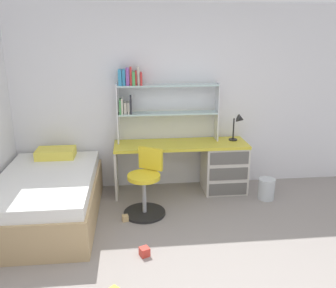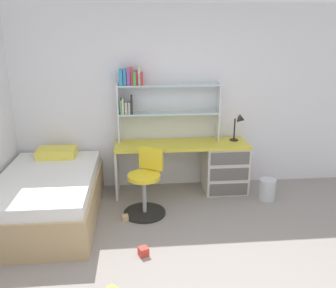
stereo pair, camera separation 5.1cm
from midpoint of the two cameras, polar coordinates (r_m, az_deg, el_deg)
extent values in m
cube|color=silver|center=(5.05, 0.67, 7.29)|extent=(5.44, 0.06, 2.56)
cube|color=gold|center=(4.89, 1.79, -0.10)|extent=(1.83, 0.53, 0.04)
cube|color=beige|center=(5.12, 8.67, -3.71)|extent=(0.59, 0.50, 0.68)
cube|color=beige|center=(4.97, -8.60, -4.36)|extent=(0.03, 0.48, 0.68)
cube|color=#5E5B57|center=(4.97, 9.29, -7.18)|extent=(0.53, 0.01, 0.17)
cube|color=#5E5B57|center=(4.89, 9.42, -4.77)|extent=(0.53, 0.01, 0.17)
cube|color=#5E5B57|center=(4.81, 9.55, -2.28)|extent=(0.53, 0.01, 0.17)
cube|color=silver|center=(4.88, -8.41, 4.86)|extent=(0.02, 0.22, 0.81)
cube|color=silver|center=(5.01, 7.57, 5.21)|extent=(0.02, 0.22, 0.81)
cube|color=silver|center=(4.90, -0.31, 4.97)|extent=(1.36, 0.22, 0.02)
cube|color=silver|center=(4.84, -0.32, 9.42)|extent=(1.36, 0.22, 0.02)
cube|color=#4CA559|center=(4.86, -7.97, 5.97)|extent=(0.02, 0.19, 0.19)
cube|color=beige|center=(4.86, -7.67, 6.11)|extent=(0.02, 0.19, 0.21)
cube|color=beige|center=(4.86, -7.16, 5.78)|extent=(0.04, 0.13, 0.15)
cube|color=beige|center=(4.86, -6.67, 5.83)|extent=(0.02, 0.19, 0.16)
cube|color=#26262D|center=(4.85, -6.30, 6.30)|extent=(0.02, 0.18, 0.24)
cube|color=#338CBF|center=(4.80, -8.03, 10.55)|extent=(0.04, 0.19, 0.20)
cube|color=#338CBF|center=(4.80, -7.43, 10.59)|extent=(0.04, 0.15, 0.21)
cube|color=purple|center=(4.80, -6.82, 10.71)|extent=(0.04, 0.16, 0.22)
cube|color=red|center=(4.80, -6.31, 10.79)|extent=(0.03, 0.16, 0.23)
cube|color=#4CA559|center=(4.80, -5.85, 10.44)|extent=(0.03, 0.20, 0.17)
cube|color=red|center=(4.80, -5.48, 10.52)|extent=(0.02, 0.13, 0.18)
cube|color=beige|center=(4.80, -5.09, 10.83)|extent=(0.03, 0.14, 0.23)
cube|color=red|center=(4.80, -4.66, 10.42)|extent=(0.03, 0.19, 0.16)
cylinder|color=black|center=(5.10, 10.09, 0.70)|extent=(0.12, 0.12, 0.02)
cylinder|color=black|center=(5.06, 10.18, 2.42)|extent=(0.02, 0.02, 0.30)
cone|color=black|center=(5.00, 11.31, 3.96)|extent=(0.12, 0.11, 0.13)
cylinder|color=black|center=(4.52, -4.10, -10.95)|extent=(0.52, 0.52, 0.03)
cylinder|color=#A5A8AD|center=(4.42, -4.16, -8.40)|extent=(0.05, 0.05, 0.48)
cylinder|color=yellow|center=(4.32, -4.24, -5.25)|extent=(0.40, 0.40, 0.05)
cube|color=yellow|center=(4.40, -3.15, -2.34)|extent=(0.29, 0.20, 0.28)
cube|color=tan|center=(4.54, -18.99, -8.98)|extent=(1.14, 1.82, 0.43)
cube|color=white|center=(4.43, -19.34, -5.68)|extent=(1.08, 1.76, 0.14)
cube|color=#EAD84C|center=(4.99, -17.84, -1.39)|extent=(0.50, 0.32, 0.12)
cylinder|color=silver|center=(5.02, 15.23, -6.96)|extent=(0.22, 0.22, 0.29)
cube|color=tan|center=(4.38, -7.21, -11.71)|extent=(0.08, 0.08, 0.07)
cube|color=red|center=(3.75, -4.20, -16.85)|extent=(0.12, 0.12, 0.09)
camera|label=1|loc=(0.03, -90.36, -0.11)|focal=37.99mm
camera|label=2|loc=(0.03, 89.64, 0.11)|focal=37.99mm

